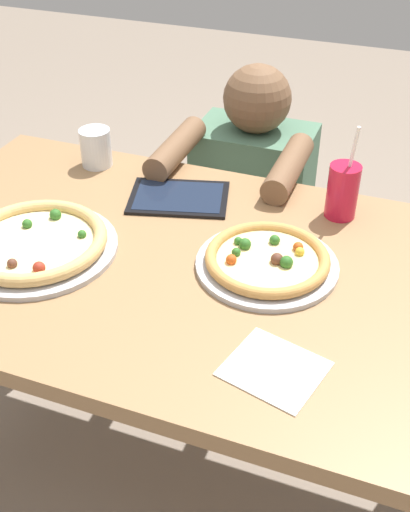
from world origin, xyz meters
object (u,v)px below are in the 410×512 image
Objects in this scene: diner_seated at (250,222)px; drink_cup_colored at (343,191)px; pizza_near at (35,243)px; tablet at (179,197)px; water_cup_clear at (96,147)px; pizza_far at (267,260)px.

drink_cup_colored is at bearing -47.72° from diner_seated.
pizza_near is 0.37m from tablet.
water_cup_clear is (-0.07, 0.40, 0.03)m from pizza_near.
water_cup_clear is at bearing 161.70° from tablet.
pizza_far is at bearing -27.14° from water_cup_clear.
water_cup_clear is at bearing 177.71° from drink_cup_colored.
drink_cup_colored reaches higher than water_cup_clear.
pizza_far is 0.28m from drink_cup_colored.
pizza_near is 0.84m from diner_seated.
pizza_far is at bearing -34.61° from tablet.
diner_seated is (0.07, 0.41, -0.30)m from tablet.
tablet is (-0.38, -0.06, -0.06)m from drink_cup_colored.
water_cup_clear is at bearing 152.86° from pizza_far.
diner_seated reaches higher than water_cup_clear.
diner_seated is (0.28, 0.72, -0.32)m from pizza_near.
drink_cup_colored reaches higher than pizza_far.
tablet is (-0.28, 0.19, -0.01)m from pizza_far.
drink_cup_colored is 0.24× the size of diner_seated.
drink_cup_colored is 0.59m from diner_seated.
drink_cup_colored is 0.83× the size of tablet.
diner_seated reaches higher than tablet.
pizza_far is 0.31× the size of diner_seated.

